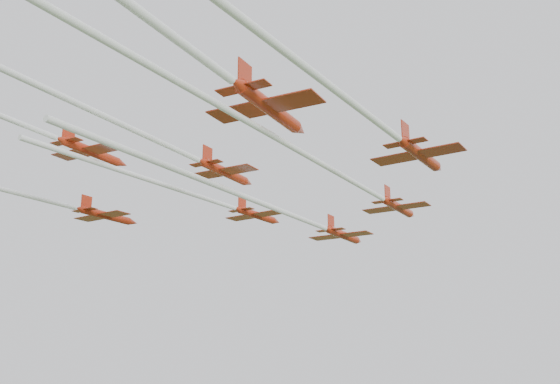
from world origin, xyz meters
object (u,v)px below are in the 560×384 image
Objects in this scene: jet_row2_left at (216,202)px; jet_lead at (295,216)px; jet_row3_mid at (162,143)px; jet_row3_right at (380,124)px; jet_row2_right at (329,168)px; jet_row4_right at (151,20)px.

jet_lead is at bearing 44.92° from jet_row2_left.
jet_row3_right is at bearing 0.65° from jet_row3_mid.
jet_row2_right is 1.06× the size of jet_row4_right.
jet_row2_left is 0.65× the size of jet_row2_right.
jet_lead is 10.57m from jet_row2_left.
jet_row3_mid reaches higher than jet_row3_right.
jet_row4_right reaches higher than jet_lead.
jet_lead is 0.96× the size of jet_row4_right.
jet_row2_left is 35.40m from jet_row3_right.
jet_row4_right is at bearing -86.21° from jet_row2_right.
jet_row2_right is 27.87m from jet_row4_right.
jet_row2_right is at bearing -21.58° from jet_row2_left.
jet_row3_mid is (9.75, -18.32, 0.63)m from jet_row2_left.
jet_row4_right is (26.88, -34.81, 0.13)m from jet_row2_left.
jet_lead is 0.91× the size of jet_row2_right.
jet_row2_right is (15.30, -15.17, -0.20)m from jet_lead.
jet_row3_mid is 22.68m from jet_row3_right.
jet_row3_mid is 23.78m from jet_row4_right.
jet_row2_left is 0.89× the size of jet_row3_mid.
jet_row2_right is 12.35m from jet_row3_right.
jet_row4_right is (17.13, -16.49, -0.49)m from jet_row3_mid.
jet_row3_right is at bearing 65.73° from jet_row4_right.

